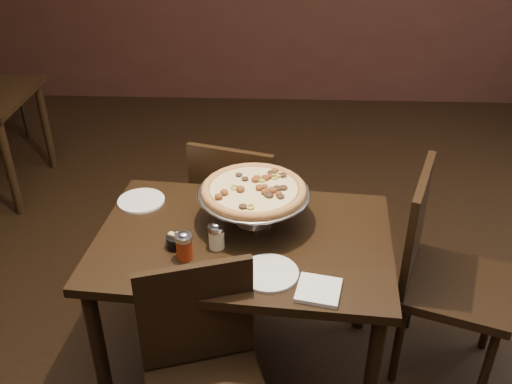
{
  "coord_description": "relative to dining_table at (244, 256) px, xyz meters",
  "views": [
    {
      "loc": [
        0.05,
        -1.79,
        2.12
      ],
      "look_at": [
        -0.03,
        0.16,
        0.94
      ],
      "focal_mm": 40.0,
      "sensor_mm": 36.0,
      "label": 1
    }
  ],
  "objects": [
    {
      "name": "chair_far",
      "position": [
        -0.06,
        0.58,
        -0.15
      ],
      "size": [
        0.53,
        0.53,
        0.92
      ],
      "rotation": [
        0.0,
        0.0,
        2.86
      ],
      "color": "black",
      "rests_on": "ground"
    },
    {
      "name": "napkin_stack",
      "position": [
        0.29,
        -0.33,
        0.11
      ],
      "size": [
        0.18,
        0.18,
        0.02
      ],
      "primitive_type": "cube",
      "rotation": [
        0.0,
        0.0,
        -0.21
      ],
      "color": "white",
      "rests_on": "dining_table"
    },
    {
      "name": "dining_table",
      "position": [
        0.0,
        0.0,
        0.0
      ],
      "size": [
        1.27,
        0.9,
        0.75
      ],
      "rotation": [
        0.0,
        0.0,
        -0.08
      ],
      "color": "black",
      "rests_on": "ground"
    },
    {
      "name": "plate_left",
      "position": [
        -0.48,
        0.25,
        0.1
      ],
      "size": [
        0.21,
        0.21,
        0.01
      ],
      "primitive_type": "cylinder",
      "color": "white",
      "rests_on": "dining_table"
    },
    {
      "name": "chair_near",
      "position": [
        -0.11,
        -0.49,
        -0.16
      ],
      "size": [
        0.53,
        0.53,
        0.9
      ],
      "rotation": [
        0.0,
        0.0,
        0.3
      ],
      "color": "black",
      "rests_on": "ground"
    },
    {
      "name": "serving_spatula",
      "position": [
        0.07,
        -0.03,
        0.25
      ],
      "size": [
        0.14,
        0.14,
        0.02
      ],
      "rotation": [
        0.0,
        0.0,
        -0.8
      ],
      "color": "silver",
      "rests_on": "pizza_stand"
    },
    {
      "name": "room",
      "position": [
        0.14,
        -0.08,
        0.75
      ],
      "size": [
        6.04,
        7.04,
        2.84
      ],
      "color": "black",
      "rests_on": "ground"
    },
    {
      "name": "pepper_flake_shaker",
      "position": [
        -0.22,
        -0.15,
        0.16
      ],
      "size": [
        0.07,
        0.07,
        0.12
      ],
      "color": "maroon",
      "rests_on": "dining_table"
    },
    {
      "name": "plate_near",
      "position": [
        0.11,
        -0.23,
        0.1
      ],
      "size": [
        0.22,
        0.22,
        0.01
      ],
      "primitive_type": "cylinder",
      "color": "white",
      "rests_on": "dining_table"
    },
    {
      "name": "pizza_stand",
      "position": [
        0.04,
        0.11,
        0.26
      ],
      "size": [
        0.47,
        0.47,
        0.19
      ],
      "color": "silver",
      "rests_on": "dining_table"
    },
    {
      "name": "chair_side",
      "position": [
        0.85,
        0.09,
        -0.11
      ],
      "size": [
        0.59,
        0.59,
        0.99
      ],
      "rotation": [
        0.0,
        0.0,
        1.22
      ],
      "color": "black",
      "rests_on": "ground"
    },
    {
      "name": "packet_caddy",
      "position": [
        -0.26,
        -0.08,
        0.13
      ],
      "size": [
        0.08,
        0.08,
        0.06
      ],
      "rotation": [
        0.0,
        0.0,
        -0.42
      ],
      "color": "black",
      "rests_on": "dining_table"
    },
    {
      "name": "parmesan_shaker",
      "position": [
        -0.1,
        -0.07,
        0.15
      ],
      "size": [
        0.07,
        0.07,
        0.12
      ],
      "color": "beige",
      "rests_on": "dining_table"
    }
  ]
}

